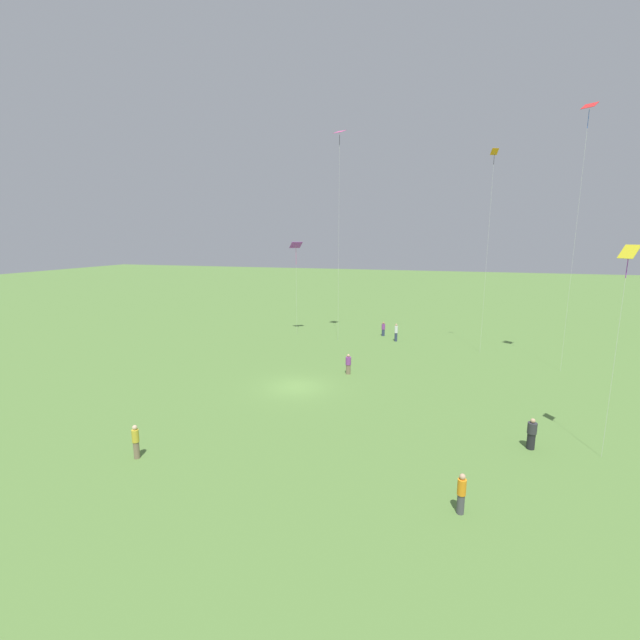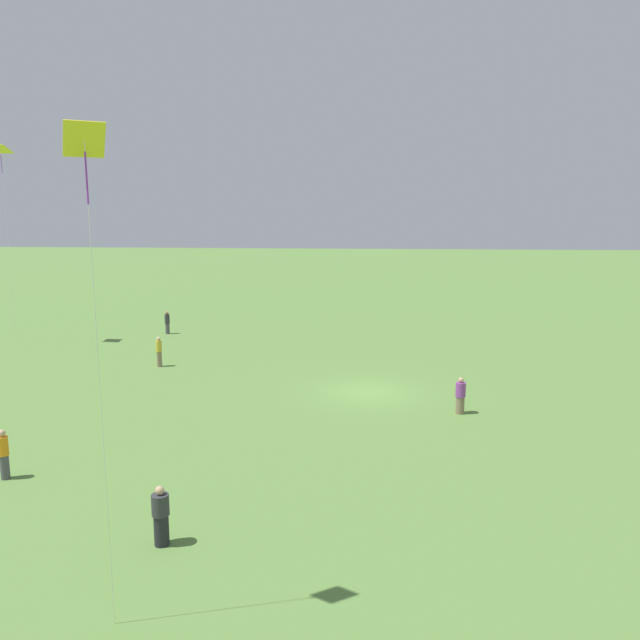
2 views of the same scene
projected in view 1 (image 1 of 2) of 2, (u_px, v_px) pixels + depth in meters
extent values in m
plane|color=#5B843D|center=(297.00, 387.00, 31.67)|extent=(240.00, 240.00, 0.00)
cylinder|color=#333D5B|center=(396.00, 337.00, 45.61)|extent=(0.30, 0.30, 0.92)
cylinder|color=white|center=(396.00, 329.00, 45.45)|extent=(0.36, 0.36, 0.74)
sphere|color=tan|center=(396.00, 325.00, 45.36)|extent=(0.24, 0.24, 0.24)
cylinder|color=#333D5B|center=(383.00, 333.00, 48.14)|extent=(0.44, 0.44, 0.75)
cylinder|color=purple|center=(383.00, 327.00, 48.01)|extent=(0.52, 0.52, 0.61)
sphere|color=#A87A56|center=(383.00, 323.00, 47.93)|extent=(0.24, 0.24, 0.24)
cylinder|color=#847056|center=(137.00, 450.00, 21.37)|extent=(0.36, 0.36, 0.88)
cylinder|color=gold|center=(135.00, 436.00, 21.22)|extent=(0.43, 0.43, 0.64)
sphere|color=beige|center=(135.00, 428.00, 21.14)|extent=(0.24, 0.24, 0.24)
cylinder|color=#847056|center=(348.00, 369.00, 34.65)|extent=(0.44, 0.44, 0.78)
cylinder|color=purple|center=(348.00, 361.00, 34.52)|extent=(0.52, 0.52, 0.64)
sphere|color=tan|center=(348.00, 356.00, 34.43)|extent=(0.24, 0.24, 0.24)
cylinder|color=#4C4C51|center=(461.00, 504.00, 17.08)|extent=(0.41, 0.41, 0.83)
cylinder|color=orange|center=(462.00, 487.00, 16.94)|extent=(0.49, 0.49, 0.66)
sphere|color=tan|center=(462.00, 477.00, 16.85)|extent=(0.24, 0.24, 0.24)
cylinder|color=#232328|center=(531.00, 441.00, 22.33)|extent=(0.41, 0.41, 0.87)
cylinder|color=#333338|center=(532.00, 428.00, 22.19)|extent=(0.48, 0.48, 0.58)
sphere|color=tan|center=(533.00, 421.00, 22.11)|extent=(0.24, 0.24, 0.24)
cube|color=#E54C99|center=(340.00, 132.00, 42.13)|extent=(1.24, 1.27, 0.38)
cylinder|color=black|center=(340.00, 140.00, 42.28)|extent=(0.04, 0.04, 0.95)
cylinder|color=silver|center=(339.00, 241.00, 44.13)|extent=(0.01, 0.01, 21.16)
cube|color=yellow|center=(629.00, 252.00, 19.61)|extent=(0.89, 0.80, 0.63)
cylinder|color=purple|center=(627.00, 267.00, 19.75)|extent=(0.04, 0.04, 0.99)
cylinder|color=silver|center=(615.00, 359.00, 20.58)|extent=(0.01, 0.01, 10.25)
cube|color=red|center=(590.00, 105.00, 31.63)|extent=(1.23, 1.26, 0.50)
cylinder|color=blue|center=(588.00, 119.00, 31.81)|extent=(0.04, 0.04, 1.30)
cylinder|color=silver|center=(574.00, 246.00, 33.57)|extent=(0.01, 0.01, 20.51)
cube|color=orange|center=(495.00, 152.00, 37.82)|extent=(0.62, 0.73, 0.52)
cylinder|color=black|center=(494.00, 159.00, 37.94)|extent=(0.04, 0.04, 0.90)
cylinder|color=silver|center=(487.00, 256.00, 39.56)|extent=(0.01, 0.01, 18.38)
cube|color=purple|center=(296.00, 245.00, 47.09)|extent=(1.59, 1.62, 0.68)
cylinder|color=#E54C99|center=(296.00, 257.00, 47.33)|extent=(0.04, 0.04, 1.77)
cylinder|color=silver|center=(296.00, 291.00, 48.05)|extent=(0.01, 0.01, 10.09)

